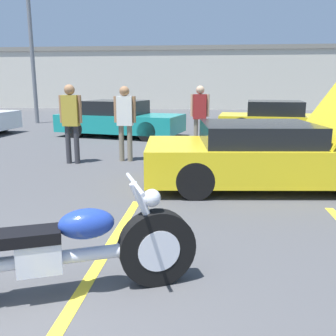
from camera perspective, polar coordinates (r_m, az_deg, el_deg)
name	(u,v)px	position (r m, az deg, el deg)	size (l,w,h in m)	color
parking_stripe_middle	(92,275)	(3.83, -11.54, -15.66)	(0.12, 4.63, 0.01)	yellow
far_building	(184,76)	(29.19, 2.41, 13.77)	(32.00, 4.20, 4.40)	beige
light_pole	(32,25)	(18.74, -20.08, 19.81)	(1.21, 0.28, 7.93)	slate
motorcycle	(55,253)	(3.38, -16.83, -12.28)	(2.34, 1.12, 0.99)	black
show_car_hood_open	(267,155)	(6.92, 14.84, 1.99)	(4.42, 2.31, 2.01)	yellow
parked_car_right_row	(278,120)	(13.65, 16.36, 7.10)	(4.22, 2.27, 1.23)	yellow
parked_car_mid_row	(120,120)	(13.26, -7.40, 7.34)	(4.53, 2.69, 1.24)	teal
spectator_near_motorcycle	(200,112)	(10.46, 4.87, 8.54)	(0.52, 0.23, 1.76)	gray
spectator_by_show_car	(125,117)	(8.86, -6.57, 7.74)	(0.52, 0.23, 1.76)	gray
spectator_midground	(71,117)	(8.82, -14.58, 7.56)	(0.52, 0.24, 1.79)	#333338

